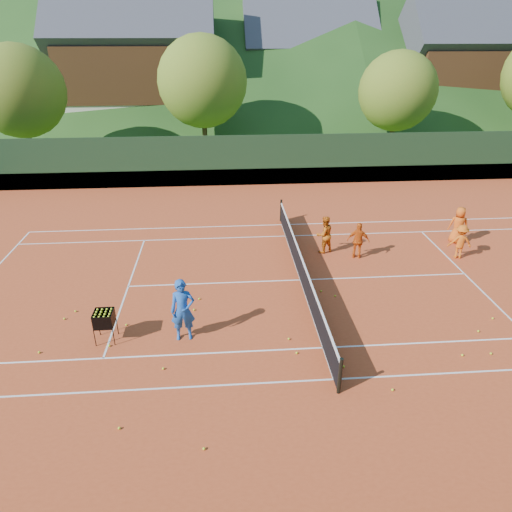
{
  "coord_description": "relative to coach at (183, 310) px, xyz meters",
  "views": [
    {
      "loc": [
        -2.82,
        -14.83,
        8.44
      ],
      "look_at": [
        -1.69,
        0.0,
        1.09
      ],
      "focal_mm": 32.0,
      "sensor_mm": 36.0,
      "label": 1
    }
  ],
  "objects": [
    {
      "name": "tennis_ball_0",
      "position": [
        4.49,
        -1.74,
        -0.96
      ],
      "size": [
        0.07,
        0.07,
        0.07
      ],
      "primitive_type": "sphere",
      "color": "#C3E325",
      "rests_on": "clay_court"
    },
    {
      "name": "tennis_ball_21",
      "position": [
        4.71,
        2.36,
        -0.96
      ],
      "size": [
        0.07,
        0.07,
        0.07
      ],
      "primitive_type": "sphere",
      "color": "#C3E325",
      "rests_on": "clay_court"
    },
    {
      "name": "tree_b",
      "position": [
        0.12,
        23.3,
        4.18
      ],
      "size": [
        6.4,
        6.4,
        8.4
      ],
      "color": "#412C1A",
      "rests_on": "ground"
    },
    {
      "name": "tennis_ball_16",
      "position": [
        8.04,
        -1.51,
        -0.96
      ],
      "size": [
        0.07,
        0.07,
        0.07
      ],
      "primitive_type": "sphere",
      "color": "#C3E325",
      "rests_on": "clay_court"
    },
    {
      "name": "tennis_ball_18",
      "position": [
        -0.51,
        -1.44,
        -0.96
      ],
      "size": [
        0.07,
        0.07,
        0.07
      ],
      "primitive_type": "sphere",
      "color": "#C3E325",
      "rests_on": "clay_court"
    },
    {
      "name": "perimeter_fence",
      "position": [
        4.12,
        3.3,
        0.26
      ],
      "size": [
        40.4,
        24.24,
        3.0
      ],
      "color": "black",
      "rests_on": "clay_court"
    },
    {
      "name": "ground",
      "position": [
        4.12,
        3.3,
        -1.01
      ],
      "size": [
        400.0,
        400.0,
        0.0
      ],
      "primitive_type": "plane",
      "color": "#2E571B",
      "rests_on": "ground"
    },
    {
      "name": "tree_c",
      "position": [
        14.12,
        22.3,
        3.53
      ],
      "size": [
        5.6,
        5.6,
        7.35
      ],
      "color": "#3F2619",
      "rests_on": "ground"
    },
    {
      "name": "tennis_ball_14",
      "position": [
        3.15,
        -0.35,
        -0.96
      ],
      "size": [
        0.07,
        0.07,
        0.07
      ],
      "primitive_type": "sphere",
      "color": "#C3E325",
      "rests_on": "clay_court"
    },
    {
      "name": "tennis_ball_25",
      "position": [
        5.13,
        2.01,
        -0.96
      ],
      "size": [
        0.07,
        0.07,
        0.07
      ],
      "primitive_type": "sphere",
      "color": "#C3E325",
      "rests_on": "clay_court"
    },
    {
      "name": "tennis_ball_23",
      "position": [
        -1.32,
        -3.49,
        -0.96
      ],
      "size": [
        0.07,
        0.07,
        0.07
      ],
      "primitive_type": "sphere",
      "color": "#C3E325",
      "rests_on": "clay_court"
    },
    {
      "name": "tennis_ball_20",
      "position": [
        9.93,
        0.23,
        -0.96
      ],
      "size": [
        0.07,
        0.07,
        0.07
      ],
      "primitive_type": "sphere",
      "color": "#C3E325",
      "rests_on": "clay_court"
    },
    {
      "name": "tennis_ball_12",
      "position": [
        -1.91,
        0.78,
        -0.96
      ],
      "size": [
        0.07,
        0.07,
        0.07
      ],
      "primitive_type": "sphere",
      "color": "#C3E325",
      "rests_on": "clay_court"
    },
    {
      "name": "tennis_ball_24",
      "position": [
        -3.97,
        1.27,
        -0.96
      ],
      "size": [
        0.07,
        0.07,
        0.07
      ],
      "primitive_type": "sphere",
      "color": "#C3E325",
      "rests_on": "clay_court"
    },
    {
      "name": "court_lines",
      "position": [
        4.12,
        3.3,
        -0.99
      ],
      "size": [
        23.83,
        11.03,
        0.0
      ],
      "color": "white",
      "rests_on": "clay_court"
    },
    {
      "name": "tennis_ball_1",
      "position": [
        -3.74,
        1.7,
        -0.96
      ],
      "size": [
        0.07,
        0.07,
        0.07
      ],
      "primitive_type": "sphere",
      "color": "#C3E325",
      "rests_on": "clay_court"
    },
    {
      "name": "tennis_ball_15",
      "position": [
        3.29,
        -1.04,
        -0.96
      ],
      "size": [
        0.07,
        0.07,
        0.07
      ],
      "primitive_type": "sphere",
      "color": "#C3E325",
      "rests_on": "clay_court"
    },
    {
      "name": "clay_court",
      "position": [
        4.12,
        3.3,
        -1.0
      ],
      "size": [
        40.0,
        24.0,
        0.02
      ],
      "primitive_type": "cube",
      "color": "#B2401C",
      "rests_on": "ground"
    },
    {
      "name": "chalet_left",
      "position": [
        -5.88,
        33.3,
        4.63
      ],
      "size": [
        13.8,
        9.93,
        12.92
      ],
      "color": "beige",
      "rests_on": "ground"
    },
    {
      "name": "coach",
      "position": [
        0.0,
        0.0,
        0.0
      ],
      "size": [
        0.76,
        0.53,
        1.99
      ],
      "primitive_type": "imported",
      "rotation": [
        0.0,
        0.0,
        0.08
      ],
      "color": "#1B54B3",
      "rests_on": "clay_court"
    },
    {
      "name": "ball_hopper",
      "position": [
        -2.34,
        0.06,
        -0.25
      ],
      "size": [
        0.57,
        0.57,
        1.0
      ],
      "color": "black",
      "rests_on": "clay_court"
    },
    {
      "name": "tennis_ball_7",
      "position": [
        0.21,
        1.48,
        -0.96
      ],
      "size": [
        0.07,
        0.07,
        0.07
      ],
      "primitive_type": "sphere",
      "color": "#C3E325",
      "rests_on": "clay_court"
    },
    {
      "name": "tennis_ball_9",
      "position": [
        0.36,
        2.17,
        -0.96
      ],
      "size": [
        0.07,
        0.07,
        0.07
      ],
      "primitive_type": "sphere",
      "color": "#C3E325",
      "rests_on": "clay_court"
    },
    {
      "name": "tennis_ball_6",
      "position": [
        9.1,
        -0.41,
        -0.96
      ],
      "size": [
        0.07,
        0.07,
        0.07
      ],
      "primitive_type": "sphere",
      "color": "#C3E325",
      "rests_on": "clay_court"
    },
    {
      "name": "chalet_mid",
      "position": [
        10.12,
        37.3,
        3.98
      ],
      "size": [
        12.65,
        8.82,
        11.45
      ],
      "color": "beige",
      "rests_on": "ground"
    },
    {
      "name": "tree_a",
      "position": [
        -11.88,
        21.3,
        3.86
      ],
      "size": [
        6.0,
        6.0,
        7.88
      ],
      "color": "#3D2718",
      "rests_on": "ground"
    },
    {
      "name": "student_a",
      "position": [
        5.47,
        5.65,
        -0.19
      ],
      "size": [
        0.95,
        0.86,
        1.6
      ],
      "primitive_type": "imported",
      "rotation": [
        0.0,
        0.0,
        3.53
      ],
      "color": "#D06012",
      "rests_on": "clay_court"
    },
    {
      "name": "student_d",
      "position": [
        10.89,
        4.69,
        -0.27
      ],
      "size": [
        1.0,
        0.67,
        1.44
      ],
      "primitive_type": "imported",
      "rotation": [
        0.0,
        0.0,
        2.99
      ],
      "color": "#DC5E13",
      "rests_on": "clay_court"
    },
    {
      "name": "tennis_ball_4",
      "position": [
        0.69,
        -4.24,
        -0.96
      ],
      "size": [
        0.07,
        0.07,
        0.07
      ],
      "primitive_type": "sphere",
      "color": "#C3E325",
      "rests_on": "clay_court"
    },
    {
      "name": "tennis_net",
      "position": [
        4.12,
        3.3,
        -0.49
      ],
      "size": [
        0.1,
        12.07,
        1.1
      ],
      "color": "black",
      "rests_on": "clay_court"
    },
    {
      "name": "tennis_ball_8",
      "position": [
        -4.19,
        -0.44,
        -0.96
      ],
      "size": [
        0.07,
        0.07,
        0.07
      ],
      "primitive_type": "sphere",
      "color": "#C3E325",
      "rests_on": "clay_court"
    },
    {
      "name": "tennis_ball_2",
      "position": [
        -2.22,
        -0.28,
        -0.96
      ],
      "size": [
        0.07,
        0.07,
        0.07
      ],
      "primitive_type": "sphere",
      "color": "#C3E325",
      "rests_on": "clay_court"
    },
    {
      "name": "student_b",
      "position": [
        6.74,
        5.01,
        -0.23
      ],
      "size": [
        0.96,
        0.62,
        1.52
      ],
      "primitive_type": "imported",
      "rotation": [
        0.0,
        0.0,
        2.84
      ],
      "color": "#DE5A13",
      "rests_on": "clay_court"
    },
    {
      "name": "chalet_right",
      "position": [
        24.12,
        33.3,
        4.25
      ],
      "size": [
        11.5,
        8.82,
        11.91
      ],
      "color": "beige",
      "rests_on": "ground"
    },
    {
      "name": "tennis_ball_10",
      "position": [
        8.9,
        -1.5,
        -0.96
      ],
      "size": [
        0.07,
        0.07,
        0.07
      ],
      "primitive_type": "sphere",
      "color": "#C3E325",
      "rests_on": "clay_court"
    },
    {
      "name": "student_c",
      "position": [
        11.51,
        6.14,
        -0.17
      ],
      "size": [
        0.93,
        0.76,
        1.65
      ],
      "primitive_type": "imported",
      "rotation": [
        0.0,
        0.0,
        2.8
      ],
      "color": "#E25914",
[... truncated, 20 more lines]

